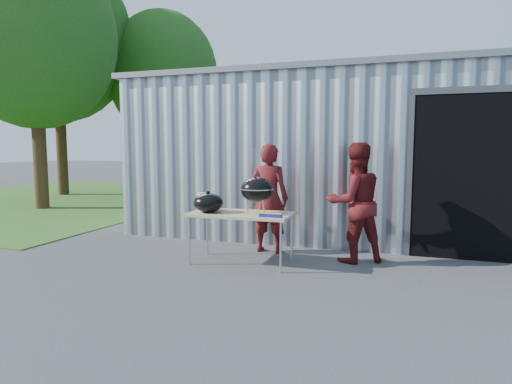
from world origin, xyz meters
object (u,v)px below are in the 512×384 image
(folding_table, at_px, (241,216))
(person_bystander, at_px, (355,203))
(kettle_grill, at_px, (257,185))
(person_cook, at_px, (269,198))

(folding_table, height_order, person_bystander, person_bystander)
(kettle_grill, height_order, person_bystander, person_bystander)
(kettle_grill, bearing_deg, person_bystander, 23.95)
(person_bystander, bearing_deg, kettle_grill, -5.33)
(folding_table, height_order, person_cook, person_cook)
(folding_table, height_order, kettle_grill, kettle_grill)
(folding_table, relative_size, kettle_grill, 1.58)
(person_bystander, bearing_deg, folding_table, -8.07)
(folding_table, xyz_separation_m, kettle_grill, (0.24, 0.02, 0.45))
(kettle_grill, bearing_deg, person_cook, 93.25)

